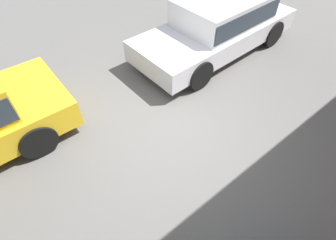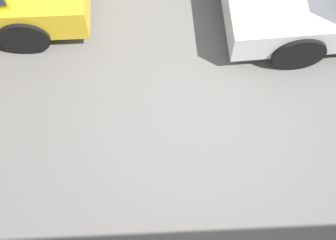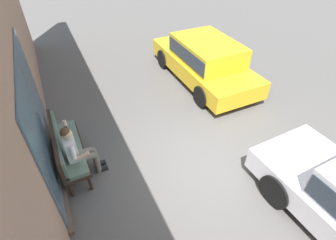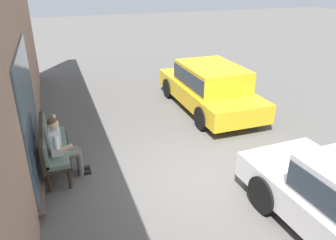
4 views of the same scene
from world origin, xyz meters
name	(u,v)px [view 4 (image 4 of 4)]	position (x,y,z in m)	size (l,w,h in m)	color
ground_plane	(200,178)	(0.00, 0.00, 0.00)	(60.00, 60.00, 0.00)	#565451
bench	(51,145)	(1.42, 2.90, 0.60)	(1.87, 0.55, 1.03)	#332319
person_on_phone	(62,145)	(1.06, 2.67, 0.73)	(0.73, 0.74, 1.37)	#6B665B
parked_car_mid	(210,85)	(3.43, -1.87, 0.78)	(4.38, 1.90, 1.43)	gold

